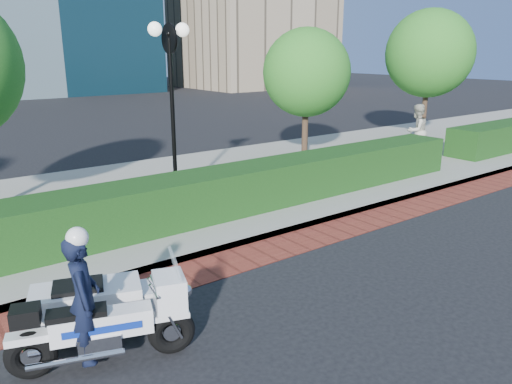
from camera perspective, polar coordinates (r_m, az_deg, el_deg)
ground at (r=8.12m, az=2.56°, el=-11.62°), size 120.00×120.00×0.00m
brick_strip at (r=9.20m, az=-3.47°, el=-8.12°), size 60.00×1.00×0.01m
sidewalk at (r=12.94m, az=-14.63°, el=-1.10°), size 60.00×8.00×0.15m
hedge_main at (r=10.68m, az=-9.81°, el=-1.19°), size 18.00×1.20×1.00m
lamppost at (r=12.13m, az=-9.65°, el=11.97°), size 1.02×0.70×4.21m
tree_c at (r=16.39m, az=5.79°, el=13.41°), size 2.80×2.80×4.30m
tree_d at (r=21.33m, az=19.21°, el=14.72°), size 3.40×3.40×5.16m
police_motorcycle at (r=6.76m, az=-18.08°, el=-12.48°), size 2.19×1.95×1.83m
pedestrian at (r=18.17m, az=17.85°, el=6.68°), size 0.91×0.72×1.83m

